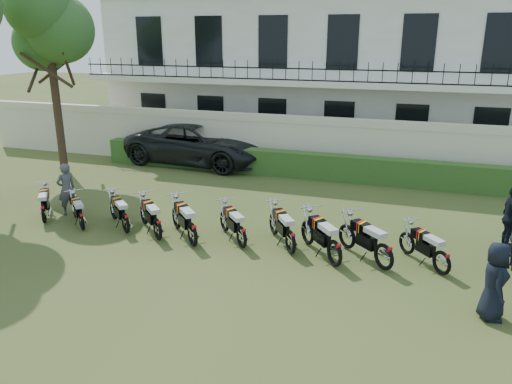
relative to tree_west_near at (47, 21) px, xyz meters
The scene contains 19 objects.
ground 11.83m from the tree_west_near, 29.14° to the right, with size 100.00×100.00×0.00m, color #32451B.
perimeter_wall 10.56m from the tree_west_near, 18.53° to the left, with size 30.00×0.35×2.30m.
hedge 11.54m from the tree_west_near, 12.48° to the left, with size 18.00×0.60×1.00m, color #284D1B.
building 12.86m from the tree_west_near, 45.01° to the left, with size 20.40×9.60×7.40m.
tree_west_near is the anchor object (origin of this frame).
motorcycle_0 8.24m from the tree_west_near, 57.06° to the right, with size 1.14×1.55×1.00m.
motorcycle_1 8.98m from the tree_west_near, 47.97° to the right, with size 1.29×1.24×0.93m.
motorcycle_2 9.63m from the tree_west_near, 39.85° to the right, with size 1.46×1.32×1.02m.
motorcycle_3 10.43m from the tree_west_near, 36.04° to the right, with size 1.47×1.43×1.07m.
motorcycle_4 11.25m from the tree_west_near, 32.75° to the right, with size 1.51×1.57×1.13m.
motorcycle_5 12.12m from the tree_west_near, 27.72° to the right, with size 1.34×1.48×1.04m.
motorcycle_6 13.16m from the tree_west_near, 24.55° to the right, with size 1.21×1.69×1.08m.
motorcycle_7 14.29m from the tree_west_near, 23.83° to the right, with size 1.41×1.68×1.14m.
motorcycle_8 15.23m from the tree_west_near, 21.32° to the right, with size 1.57×1.52×1.14m.
motorcycle_9 16.35m from the tree_west_near, 18.94° to the right, with size 1.27×1.46×1.01m.
suv 7.50m from the tree_west_near, 31.56° to the left, with size 2.91×6.32×1.76m, color black.
inspector 7.47m from the tree_west_near, 50.56° to the right, with size 0.60×0.40×1.65m, color #505055.
officer_0 17.60m from the tree_west_near, 23.26° to the right, with size 0.80×0.52×1.63m, color black.
officer_5 17.28m from the tree_west_near, 10.02° to the right, with size 1.03×0.43×1.75m, color black.
Camera 1 is at (4.81, -11.50, 5.48)m, focal length 35.00 mm.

